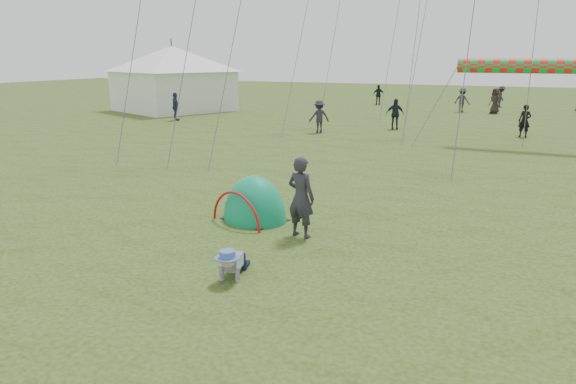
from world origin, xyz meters
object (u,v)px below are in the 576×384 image
at_px(popup_tent, 255,219).
at_px(crawling_toddler, 232,262).
at_px(standing_adult, 301,197).
at_px(event_marquee, 173,76).

bearing_deg(popup_tent, crawling_toddler, -50.19).
relative_size(standing_adult, event_marquee, 0.25).
bearing_deg(standing_adult, crawling_toddler, 95.81).
bearing_deg(event_marquee, standing_adult, -26.00).
bearing_deg(event_marquee, popup_tent, -27.40).
relative_size(popup_tent, event_marquee, 0.30).
xyz_separation_m(crawling_toddler, event_marquee, (-18.96, 24.46, 2.19)).
bearing_deg(crawling_toddler, standing_adult, 71.65).
height_order(crawling_toddler, standing_adult, standing_adult).
distance_m(standing_adult, event_marquee, 29.22).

